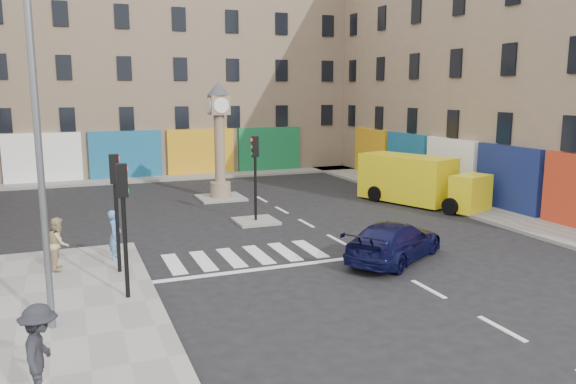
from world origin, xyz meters
TOP-DOWN VIEW (x-y plane):
  - ground at (0.00, 0.00)m, footprint 120.00×120.00m
  - sidewalk_left at (-11.00, -2.00)m, footprint 7.00×16.00m
  - sidewalk_right at (8.70, 10.00)m, footprint 2.60×30.00m
  - sidewalk_far at (-4.00, 22.20)m, footprint 32.00×2.40m
  - island_near at (-2.00, 8.00)m, footprint 1.80×1.80m
  - island_far at (-2.00, 14.00)m, footprint 2.40×2.40m
  - building_right at (15.00, 10.00)m, footprint 10.00×30.00m
  - building_far at (-4.00, 28.00)m, footprint 32.00×10.00m
  - traffic_light_left_near at (-8.30, 0.20)m, footprint 0.28×0.22m
  - traffic_light_left_far at (-8.30, 2.60)m, footprint 0.28×0.22m
  - traffic_light_island at (-2.00, 8.00)m, footprint 0.28×0.22m
  - lamp_post at (-10.20, -1.20)m, footprint 0.50×0.25m
  - clock_pillar at (-2.00, 14.00)m, footprint 1.20×1.20m
  - navy_sedan at (0.63, 0.88)m, footprint 4.94×4.08m
  - yellow_van at (7.02, 8.85)m, footprint 4.23×7.02m
  - pedestrian_blue at (-8.28, 4.05)m, footprint 0.58×0.71m
  - pedestrian_tan at (-10.03, 3.56)m, footprint 0.70×0.87m
  - pedestrian_dark at (-10.30, -4.68)m, footprint 0.81×1.26m

SIDE VIEW (x-z plane):
  - ground at x=0.00m, z-range 0.00..0.00m
  - island_near at x=-2.00m, z-range 0.00..0.12m
  - island_far at x=-2.00m, z-range 0.00..0.12m
  - sidewalk_left at x=-11.00m, z-range 0.00..0.15m
  - sidewalk_right at x=8.70m, z-range 0.00..0.15m
  - sidewalk_far at x=-4.00m, z-range 0.00..0.15m
  - navy_sedan at x=0.63m, z-range 0.00..1.35m
  - pedestrian_blue at x=-8.28m, z-range 0.15..1.83m
  - pedestrian_tan at x=-10.03m, z-range 0.15..1.83m
  - pedestrian_dark at x=-10.30m, z-range 0.15..2.00m
  - yellow_van at x=7.02m, z-range -0.01..2.45m
  - traffic_light_island at x=-2.00m, z-range 0.74..4.44m
  - traffic_light_left_near at x=-8.30m, z-range 0.77..4.47m
  - traffic_light_left_far at x=-8.30m, z-range 0.77..4.47m
  - clock_pillar at x=-2.00m, z-range 0.50..6.60m
  - lamp_post at x=-10.20m, z-range 0.64..8.94m
  - building_right at x=15.00m, z-range 0.00..16.00m
  - building_far at x=-4.00m, z-range 0.00..17.00m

